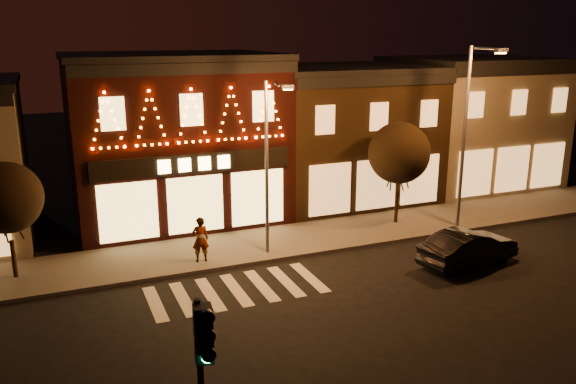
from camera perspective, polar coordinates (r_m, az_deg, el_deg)
ground at (r=18.76m, az=-1.24°, el=-14.27°), size 120.00×120.00×0.00m
sidewalk_far at (r=26.19m, az=-3.56°, el=-5.26°), size 44.00×4.00×0.15m
building_pulp at (r=30.21m, az=-11.04°, el=5.32°), size 10.20×8.34×8.30m
building_right_a at (r=33.47m, az=5.18°, el=5.80°), size 9.20×8.28×7.50m
building_right_b at (r=38.43m, az=17.24°, el=6.63°), size 9.20×8.28×7.80m
traffic_signal_near at (r=10.94m, az=-8.25°, el=-17.12°), size 0.36×0.49×4.65m
streetlamp_mid at (r=23.87m, az=-1.81°, el=3.58°), size 0.69×1.66×7.26m
streetlamp_right at (r=28.41m, az=17.26°, el=6.33°), size 0.56×1.96×8.54m
tree_left at (r=24.15m, az=-25.84°, el=-0.52°), size 2.70×2.70×4.52m
tree_right at (r=28.70m, az=10.79°, el=3.76°), size 2.99×2.99×5.00m
dark_sedan at (r=25.16m, az=17.19°, el=-5.21°), size 4.69×2.30×1.48m
pedestrian at (r=24.18m, az=-8.55°, el=-4.59°), size 0.72×0.49×1.90m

